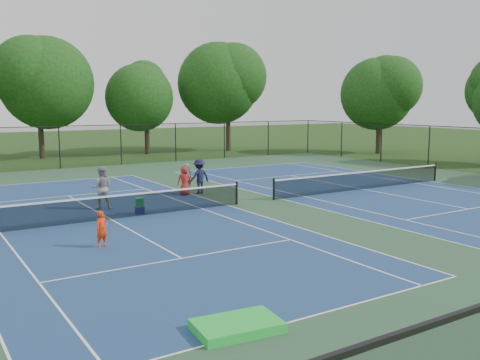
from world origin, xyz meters
TOP-DOWN VIEW (x-y plane):
  - ground at (0.00, 0.00)m, footprint 140.00×140.00m
  - court_pad at (0.00, 0.00)m, footprint 36.00×36.00m
  - tennis_court_left at (-7.00, 0.00)m, footprint 12.00×23.83m
  - tennis_court_right at (7.00, 0.00)m, footprint 12.00×23.83m
  - perimeter_fence at (0.00, 0.00)m, footprint 36.08×36.08m
  - tree_back_b at (-4.00, 26.00)m, footprint 7.60×7.60m
  - tree_back_c at (5.00, 25.00)m, footprint 6.00×6.00m
  - tree_back_d at (13.00, 24.00)m, footprint 7.80×7.80m
  - tree_side_e at (23.00, 14.00)m, footprint 6.60×6.60m
  - child_player at (-8.60, -3.86)m, footprint 0.50×0.41m
  - instructor at (-6.60, 2.29)m, footprint 1.13×1.02m
  - bystander_a at (-1.64, 3.79)m, footprint 0.96×0.90m
  - bystander_b at (-1.09, 3.54)m, footprint 1.22×0.80m
  - bystander_c at (-1.93, 3.56)m, footprint 0.81×0.62m
  - ball_crate at (-5.61, 0.40)m, footprint 0.37×0.31m
  - ball_hopper at (-5.61, 0.40)m, footprint 0.38×0.33m
  - green_tarp at (-8.31, -11.63)m, footprint 1.87×1.31m

SIDE VIEW (x-z plane):
  - ground at x=0.00m, z-range 0.00..0.00m
  - court_pad at x=0.00m, z-range 0.00..0.01m
  - tennis_court_left at x=-7.00m, z-range -0.44..0.63m
  - tennis_court_right at x=7.00m, z-range -0.44..0.63m
  - green_tarp at x=-8.31m, z-range 0.01..0.21m
  - ball_crate at x=-5.61m, z-range 0.00..0.31m
  - ball_hopper at x=-5.61m, z-range 0.31..0.69m
  - child_player at x=-8.60m, z-range 0.00..1.20m
  - bystander_c at x=-1.93m, z-range 0.00..1.47m
  - bystander_a at x=-1.64m, z-range 0.00..1.58m
  - bystander_b at x=-1.09m, z-range 0.00..1.78m
  - instructor at x=-6.60m, z-range 0.00..1.91m
  - perimeter_fence at x=0.00m, z-range 0.09..3.11m
  - tree_back_c at x=5.00m, z-range 1.28..9.68m
  - tree_side_e at x=23.00m, z-range 1.37..10.25m
  - tree_back_b at x=-4.00m, z-range 1.58..11.61m
  - tree_back_d at x=13.00m, z-range 1.64..12.01m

